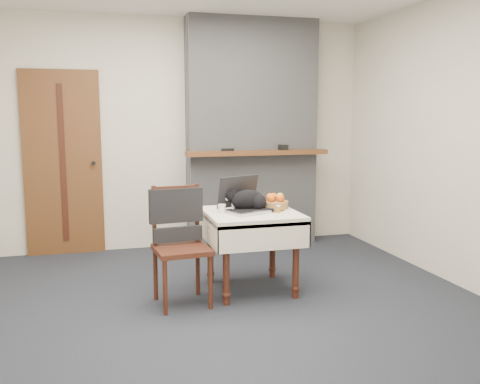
% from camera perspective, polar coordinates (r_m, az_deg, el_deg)
% --- Properties ---
extents(ground, '(4.50, 4.50, 0.00)m').
position_cam_1_polar(ground, '(4.47, -3.11, -11.80)').
color(ground, black).
rests_on(ground, ground).
extents(room_shell, '(4.52, 4.01, 2.61)m').
position_cam_1_polar(room_shell, '(4.65, -4.53, 11.12)').
color(room_shell, beige).
rests_on(room_shell, ground).
extents(door, '(0.82, 0.10, 2.00)m').
position_cam_1_polar(door, '(6.10, -18.36, 2.92)').
color(door, brown).
rests_on(door, ground).
extents(chimney, '(1.62, 0.48, 2.60)m').
position_cam_1_polar(chimney, '(6.21, 1.28, 6.19)').
color(chimney, gray).
rests_on(chimney, ground).
extents(side_table, '(0.78, 0.78, 0.70)m').
position_cam_1_polar(side_table, '(4.63, 1.21, -3.48)').
color(side_table, '#3E1610').
rests_on(side_table, ground).
extents(laptop, '(0.50, 0.47, 0.30)m').
position_cam_1_polar(laptop, '(4.62, 0.50, -1.14)').
color(laptop, '#B7B7BC').
rests_on(laptop, side_table).
extents(cat, '(0.40, 0.30, 0.21)m').
position_cam_1_polar(cat, '(4.64, 0.91, -0.91)').
color(cat, black).
rests_on(cat, side_table).
extents(cream_jar, '(0.07, 0.07, 0.08)m').
position_cam_1_polar(cream_jar, '(4.54, -1.96, -1.80)').
color(cream_jar, silver).
rests_on(cream_jar, side_table).
extents(pill_bottle, '(0.03, 0.03, 0.07)m').
position_cam_1_polar(pill_bottle, '(4.56, 4.12, -1.80)').
color(pill_bottle, '#AC6B15').
rests_on(pill_bottle, side_table).
extents(fruit_basket, '(0.23, 0.23, 0.13)m').
position_cam_1_polar(fruit_basket, '(4.77, 3.76, -1.11)').
color(fruit_basket, olive).
rests_on(fruit_basket, side_table).
extents(desk_clutter, '(0.15, 0.02, 0.01)m').
position_cam_1_polar(desk_clutter, '(4.69, 3.87, -1.90)').
color(desk_clutter, black).
rests_on(desk_clutter, side_table).
extents(chair, '(0.47, 0.46, 0.96)m').
position_cam_1_polar(chair, '(4.40, -6.57, -3.84)').
color(chair, '#3E1610').
rests_on(chair, ground).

